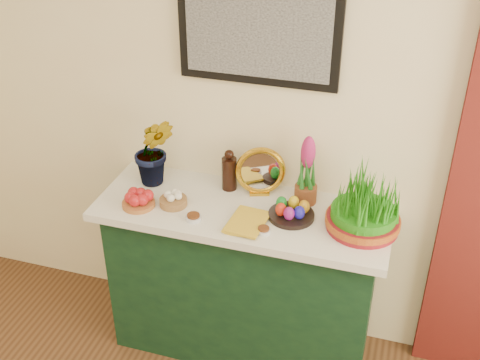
% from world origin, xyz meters
% --- Properties ---
extents(sideboard, '(1.30, 0.45, 0.85)m').
position_xyz_m(sideboard, '(-0.10, 2.00, 0.42)').
color(sideboard, '#14371B').
rests_on(sideboard, ground).
extents(tablecloth, '(1.40, 0.55, 0.04)m').
position_xyz_m(tablecloth, '(-0.10, 2.00, 0.87)').
color(tablecloth, white).
rests_on(tablecloth, sideboard).
extents(hyacinth_green, '(0.29, 0.27, 0.48)m').
position_xyz_m(hyacinth_green, '(-0.58, 2.09, 1.13)').
color(hyacinth_green, '#247024').
rests_on(hyacinth_green, tablecloth).
extents(apple_bowl, '(0.20, 0.20, 0.08)m').
position_xyz_m(apple_bowl, '(-0.58, 1.87, 0.92)').
color(apple_bowl, '#A65F2D').
rests_on(apple_bowl, tablecloth).
extents(garlic_basket, '(0.14, 0.14, 0.07)m').
position_xyz_m(garlic_basket, '(-0.42, 1.93, 0.92)').
color(garlic_basket, '#9F6F40').
rests_on(garlic_basket, tablecloth).
extents(vinegar_cruet, '(0.07, 0.07, 0.22)m').
position_xyz_m(vinegar_cruet, '(-0.21, 2.15, 0.98)').
color(vinegar_cruet, black).
rests_on(vinegar_cruet, tablecloth).
extents(mirror, '(0.25, 0.13, 0.25)m').
position_xyz_m(mirror, '(-0.06, 2.16, 1.01)').
color(mirror, gold).
rests_on(mirror, tablecloth).
extents(book, '(0.17, 0.23, 0.03)m').
position_xyz_m(book, '(-0.12, 1.88, 0.90)').
color(book, gold).
rests_on(book, tablecloth).
extents(spice_dish_left, '(0.07, 0.07, 0.03)m').
position_xyz_m(spice_dish_left, '(-0.29, 1.84, 0.90)').
color(spice_dish_left, silver).
rests_on(spice_dish_left, tablecloth).
extents(spice_dish_right, '(0.06, 0.06, 0.03)m').
position_xyz_m(spice_dish_right, '(0.05, 1.84, 0.90)').
color(spice_dish_right, silver).
rests_on(spice_dish_right, tablecloth).
extents(egg_plate, '(0.25, 0.25, 0.09)m').
position_xyz_m(egg_plate, '(0.14, 1.99, 0.92)').
color(egg_plate, black).
rests_on(egg_plate, tablecloth).
extents(hyacinth_pink, '(0.11, 0.11, 0.35)m').
position_xyz_m(hyacinth_pink, '(0.17, 2.14, 1.05)').
color(hyacinth_pink, brown).
rests_on(hyacinth_pink, tablecloth).
extents(wheatgrass_sabzeh, '(0.34, 0.34, 0.27)m').
position_xyz_m(wheatgrass_sabzeh, '(0.46, 2.00, 1.01)').
color(wheatgrass_sabzeh, maroon).
rests_on(wheatgrass_sabzeh, tablecloth).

